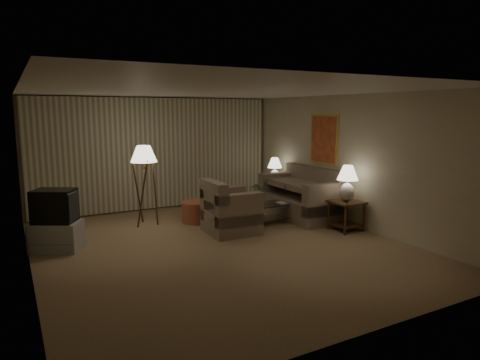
% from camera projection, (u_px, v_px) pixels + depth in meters
% --- Properties ---
extents(ground, '(7.00, 7.00, 0.00)m').
position_uv_depth(ground, '(219.00, 246.00, 7.58)').
color(ground, '#A3845A').
rests_on(ground, ground).
extents(room_shell, '(6.04, 7.02, 2.72)m').
position_uv_depth(room_shell, '(187.00, 142.00, 8.63)').
color(room_shell, '#BCAC90').
rests_on(room_shell, ground).
extents(sofa, '(2.03, 1.08, 0.88)m').
position_uv_depth(sofa, '(299.00, 198.00, 9.58)').
color(sofa, gray).
rests_on(sofa, ground).
extents(armchair, '(1.07, 1.03, 0.83)m').
position_uv_depth(armchair, '(231.00, 212.00, 8.37)').
color(armchair, gray).
rests_on(armchair, ground).
extents(side_table_near, '(0.58, 0.58, 0.60)m').
position_uv_depth(side_table_near, '(346.00, 210.00, 8.49)').
color(side_table_near, '#39200F').
rests_on(side_table_near, ground).
extents(side_table_far, '(0.54, 0.45, 0.60)m').
position_uv_depth(side_table_far, '(274.00, 190.00, 10.74)').
color(side_table_far, '#39200F').
rests_on(side_table_far, ground).
extents(table_lamp_near, '(0.41, 0.41, 0.71)m').
position_uv_depth(table_lamp_near, '(348.00, 180.00, 8.39)').
color(table_lamp_near, white).
rests_on(table_lamp_near, side_table_near).
extents(table_lamp_far, '(0.36, 0.36, 0.62)m').
position_uv_depth(table_lamp_far, '(275.00, 168.00, 10.65)').
color(table_lamp_far, white).
rests_on(table_lamp_far, side_table_far).
extents(coffee_table, '(1.11, 0.61, 0.41)m').
position_uv_depth(coffee_table, '(266.00, 210.00, 9.07)').
color(coffee_table, silver).
rests_on(coffee_table, ground).
extents(tv_cabinet, '(1.23, 1.19, 0.50)m').
position_uv_depth(tv_cabinet, '(57.00, 236.00, 7.28)').
color(tv_cabinet, '#AFAFB1').
rests_on(tv_cabinet, ground).
extents(crt_tv, '(1.06, 1.03, 0.56)m').
position_uv_depth(crt_tv, '(54.00, 206.00, 7.20)').
color(crt_tv, black).
rests_on(crt_tv, tv_cabinet).
extents(floor_lamp, '(0.54, 0.54, 1.67)m').
position_uv_depth(floor_lamp, '(145.00, 184.00, 8.84)').
color(floor_lamp, '#39200F').
rests_on(floor_lamp, ground).
extents(ottoman, '(0.79, 0.79, 0.44)m').
position_uv_depth(ottoman, '(197.00, 212.00, 9.20)').
color(ottoman, '#B4573D').
rests_on(ottoman, ground).
extents(vase, '(0.17, 0.17, 0.15)m').
position_uv_depth(vase, '(260.00, 201.00, 8.97)').
color(vase, white).
rests_on(vase, coffee_table).
extents(flowers, '(0.48, 0.44, 0.44)m').
position_uv_depth(flowers, '(260.00, 188.00, 8.92)').
color(flowers, '#3E7031').
rests_on(flowers, vase).
extents(book, '(0.18, 0.24, 0.02)m').
position_uv_depth(book, '(278.00, 203.00, 9.08)').
color(book, olive).
rests_on(book, coffee_table).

